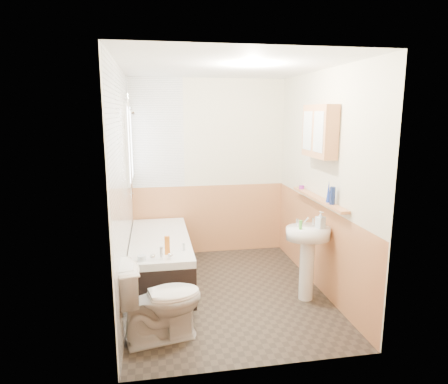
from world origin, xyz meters
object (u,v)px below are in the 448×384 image
Objects in this scene: sink at (307,248)px; pine_shelf at (318,199)px; bathtub at (161,258)px; toilet at (160,300)px; medicine_cabinet at (319,131)px.

pine_shelf is (0.20, 0.24, 0.49)m from sink.
bathtub is 2.02m from pine_shelf.
sink is 0.58m from pine_shelf.
toilet is at bearing -91.29° from bathtub.
pine_shelf is at bearing -17.67° from bathtub.
sink is 0.70× the size of pine_shelf.
bathtub is 1.31× the size of pine_shelf.
pine_shelf reaches higher than bathtub.
sink is (1.57, -0.80, 0.30)m from bathtub.
pine_shelf reaches higher than toilet.
toilet is 2.41m from medicine_cabinet.
medicine_cabinet is at bearing 55.28° from sink.
pine_shelf is (1.77, -0.56, 0.80)m from bathtub.
sink is 1.48× the size of medicine_cabinet.
toilet is 0.58× the size of pine_shelf.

